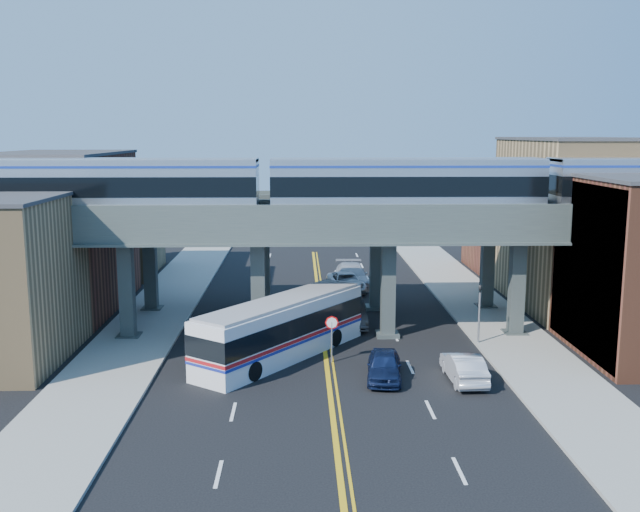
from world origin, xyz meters
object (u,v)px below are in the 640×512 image
object	(u,v)px
car_lane_c	(346,282)
transit_train	(406,185)
car_lane_b	(349,312)
traffic_signal	(479,307)
car_lane_d	(351,276)
stop_sign	(332,331)
car_lane_a	(384,366)
car_parked_curb	(464,367)
transit_bus	(282,329)

from	to	relation	value
car_lane_c	transit_train	bearing A→B (deg)	-85.15
car_lane_b	car_lane_c	distance (m)	10.17
transit_train	car_lane_c	size ratio (longest dim) A/B	9.30
transit_train	traffic_signal	size ratio (longest dim) A/B	12.28
car_lane_c	car_lane_d	distance (m)	1.87
car_lane_c	car_lane_d	bearing A→B (deg)	66.21
stop_sign	car_lane_c	distance (m)	17.96
traffic_signal	car_lane_a	xyz separation A→B (m)	(-6.34, -5.87, -1.57)
traffic_signal	car_parked_curb	size ratio (longest dim) A/B	0.93
car_lane_b	car_lane_d	distance (m)	11.98
car_lane_c	traffic_signal	bearing A→B (deg)	-72.05
transit_train	car_lane_b	xyz separation A→B (m)	(-3.18, 2.67, -8.51)
transit_bus	car_lane_b	world-z (taller)	transit_bus
traffic_signal	transit_bus	bearing A→B (deg)	-170.22
car_lane_c	car_lane_d	world-z (taller)	car_lane_d
traffic_signal	car_lane_a	size ratio (longest dim) A/B	0.96
traffic_signal	car_parked_curb	bearing A→B (deg)	-110.40
traffic_signal	car_lane_d	size ratio (longest dim) A/B	0.65
car_lane_a	car_lane_c	distance (m)	20.70
car_parked_curb	car_lane_c	bearing A→B (deg)	-79.17
traffic_signal	car_lane_d	bearing A→B (deg)	111.10
car_lane_b	car_lane_d	world-z (taller)	car_lane_d
transit_bus	car_parked_curb	xyz separation A→B (m)	(9.33, -4.21, -0.91)
transit_bus	car_lane_d	bearing A→B (deg)	21.23
stop_sign	car_lane_b	bearing A→B (deg)	78.94
car_lane_a	car_lane_b	bearing A→B (deg)	102.41
car_lane_a	transit_train	bearing A→B (deg)	81.56
transit_bus	car_lane_a	distance (m)	6.62
traffic_signal	car_lane_b	world-z (taller)	traffic_signal
transit_train	car_lane_a	distance (m)	11.89
car_lane_b	traffic_signal	bearing A→B (deg)	-34.98
car_lane_a	car_lane_c	size ratio (longest dim) A/B	0.79
car_lane_d	car_lane_a	bearing A→B (deg)	-90.58
car_lane_b	stop_sign	bearing A→B (deg)	-103.77
transit_bus	car_lane_c	bearing A→B (deg)	21.33
car_lane_a	car_lane_d	distance (m)	22.48
transit_train	traffic_signal	world-z (taller)	transit_train
car_lane_c	car_lane_a	bearing A→B (deg)	-95.47
transit_bus	car_lane_b	xyz separation A→B (m)	(4.24, 6.68, -0.76)
car_lane_a	car_parked_curb	distance (m)	4.04
stop_sign	car_lane_a	distance (m)	3.98
transit_train	car_parked_curb	xyz separation A→B (m)	(1.91, -8.21, -8.66)
car_lane_d	car_lane_b	bearing A→B (deg)	-95.51
transit_bus	transit_train	bearing A→B (deg)	-24.70
stop_sign	car_lane_c	size ratio (longest dim) A/B	0.49
stop_sign	traffic_signal	xyz separation A→B (m)	(8.90, 3.00, 0.54)
car_lane_c	car_parked_curb	xyz separation A→B (m)	(4.63, -21.04, -0.02)
transit_train	car_parked_curb	distance (m)	12.09
traffic_signal	car_parked_curb	xyz separation A→B (m)	(-2.31, -6.21, -1.57)
traffic_signal	car_lane_b	distance (m)	8.87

